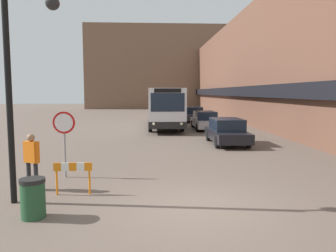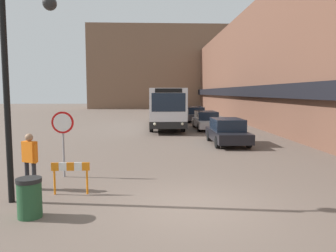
{
  "view_description": "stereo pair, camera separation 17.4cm",
  "coord_description": "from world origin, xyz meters",
  "px_view_note": "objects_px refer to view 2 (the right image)",
  "views": [
    {
      "loc": [
        -1.18,
        -8.2,
        2.95
      ],
      "look_at": [
        -0.29,
        8.41,
        1.25
      ],
      "focal_mm": 35.0,
      "sensor_mm": 36.0,
      "label": 1
    },
    {
      "loc": [
        -1.0,
        -8.2,
        2.95
      ],
      "look_at": [
        -0.29,
        8.41,
        1.25
      ],
      "focal_mm": 35.0,
      "sensor_mm": 36.0,
      "label": 2
    }
  ],
  "objects_px": {
    "street_lamp": "(18,72)",
    "stop_sign": "(63,130)",
    "parked_car_middle": "(206,120)",
    "city_bus": "(166,106)",
    "trash_bin": "(29,198)",
    "parked_car_back": "(195,114)",
    "construction_barricade": "(71,172)",
    "parked_car_front": "(227,131)",
    "pedestrian": "(30,156)"
  },
  "relations": [
    {
      "from": "parked_car_middle",
      "to": "parked_car_back",
      "type": "relative_size",
      "value": 1.04
    },
    {
      "from": "parked_car_middle",
      "to": "parked_car_back",
      "type": "height_order",
      "value": "parked_car_back"
    },
    {
      "from": "pedestrian",
      "to": "trash_bin",
      "type": "distance_m",
      "value": 2.5
    },
    {
      "from": "city_bus",
      "to": "trash_bin",
      "type": "distance_m",
      "value": 20.83
    },
    {
      "from": "city_bus",
      "to": "street_lamp",
      "type": "height_order",
      "value": "street_lamp"
    },
    {
      "from": "city_bus",
      "to": "trash_bin",
      "type": "xyz_separation_m",
      "value": [
        -3.94,
        -20.41,
        -1.3
      ]
    },
    {
      "from": "city_bus",
      "to": "trash_bin",
      "type": "bearing_deg",
      "value": -100.94
    },
    {
      "from": "pedestrian",
      "to": "construction_barricade",
      "type": "height_order",
      "value": "pedestrian"
    },
    {
      "from": "parked_car_front",
      "to": "stop_sign",
      "type": "xyz_separation_m",
      "value": [
        -7.36,
        -7.07,
        0.93
      ]
    },
    {
      "from": "parked_car_front",
      "to": "pedestrian",
      "type": "xyz_separation_m",
      "value": [
        -7.98,
        -8.51,
        0.3
      ]
    },
    {
      "from": "parked_car_middle",
      "to": "stop_sign",
      "type": "bearing_deg",
      "value": -116.56
    },
    {
      "from": "parked_car_middle",
      "to": "street_lamp",
      "type": "bearing_deg",
      "value": -114.08
    },
    {
      "from": "trash_bin",
      "to": "construction_barricade",
      "type": "relative_size",
      "value": 0.86
    },
    {
      "from": "city_bus",
      "to": "parked_car_front",
      "type": "xyz_separation_m",
      "value": [
        3.21,
        -9.6,
        -1.05
      ]
    },
    {
      "from": "parked_car_front",
      "to": "construction_barricade",
      "type": "bearing_deg",
      "value": -126.19
    },
    {
      "from": "stop_sign",
      "to": "street_lamp",
      "type": "relative_size",
      "value": 0.42
    },
    {
      "from": "parked_car_front",
      "to": "street_lamp",
      "type": "xyz_separation_m",
      "value": [
        -7.75,
        -9.68,
        2.75
      ]
    },
    {
      "from": "parked_car_back",
      "to": "stop_sign",
      "type": "relative_size",
      "value": 2.05
    },
    {
      "from": "parked_car_middle",
      "to": "pedestrian",
      "type": "relative_size",
      "value": 2.83
    },
    {
      "from": "stop_sign",
      "to": "parked_car_middle",
      "type": "bearing_deg",
      "value": 63.44
    },
    {
      "from": "parked_car_front",
      "to": "street_lamp",
      "type": "height_order",
      "value": "street_lamp"
    },
    {
      "from": "street_lamp",
      "to": "stop_sign",
      "type": "bearing_deg",
      "value": 81.56
    },
    {
      "from": "construction_barricade",
      "to": "parked_car_back",
      "type": "bearing_deg",
      "value": 74.53
    },
    {
      "from": "trash_bin",
      "to": "construction_barricade",
      "type": "distance_m",
      "value": 1.84
    },
    {
      "from": "parked_car_back",
      "to": "street_lamp",
      "type": "distance_m",
      "value": 25.91
    },
    {
      "from": "city_bus",
      "to": "stop_sign",
      "type": "xyz_separation_m",
      "value": [
        -4.15,
        -16.67,
        -0.11
      ]
    },
    {
      "from": "street_lamp",
      "to": "trash_bin",
      "type": "relative_size",
      "value": 5.82
    },
    {
      "from": "construction_barricade",
      "to": "parked_car_middle",
      "type": "bearing_deg",
      "value": 68.38
    },
    {
      "from": "stop_sign",
      "to": "trash_bin",
      "type": "bearing_deg",
      "value": -86.85
    },
    {
      "from": "construction_barricade",
      "to": "city_bus",
      "type": "bearing_deg",
      "value": 79.63
    },
    {
      "from": "construction_barricade",
      "to": "pedestrian",
      "type": "bearing_deg",
      "value": 157.99
    },
    {
      "from": "city_bus",
      "to": "stop_sign",
      "type": "distance_m",
      "value": 17.18
    },
    {
      "from": "trash_bin",
      "to": "parked_car_back",
      "type": "bearing_deg",
      "value": 74.44
    },
    {
      "from": "city_bus",
      "to": "parked_car_middle",
      "type": "bearing_deg",
      "value": -31.13
    },
    {
      "from": "parked_car_back",
      "to": "pedestrian",
      "type": "bearing_deg",
      "value": -108.82
    },
    {
      "from": "city_bus",
      "to": "pedestrian",
      "type": "bearing_deg",
      "value": -104.74
    },
    {
      "from": "street_lamp",
      "to": "trash_bin",
      "type": "xyz_separation_m",
      "value": [
        0.59,
        -1.13,
        -3.01
      ]
    },
    {
      "from": "parked_car_back",
      "to": "trash_bin",
      "type": "xyz_separation_m",
      "value": [
        -7.16,
        -25.69,
        -0.27
      ]
    },
    {
      "from": "stop_sign",
      "to": "pedestrian",
      "type": "distance_m",
      "value": 1.7
    },
    {
      "from": "construction_barricade",
      "to": "street_lamp",
      "type": "bearing_deg",
      "value": -150.95
    },
    {
      "from": "parked_car_middle",
      "to": "parked_car_back",
      "type": "distance_m",
      "value": 7.22
    },
    {
      "from": "parked_car_front",
      "to": "pedestrian",
      "type": "bearing_deg",
      "value": -133.14
    },
    {
      "from": "pedestrian",
      "to": "trash_bin",
      "type": "relative_size",
      "value": 1.81
    },
    {
      "from": "parked_car_middle",
      "to": "trash_bin",
      "type": "relative_size",
      "value": 5.14
    },
    {
      "from": "parked_car_back",
      "to": "parked_car_middle",
      "type": "bearing_deg",
      "value": -90.0
    },
    {
      "from": "construction_barricade",
      "to": "parked_car_front",
      "type": "bearing_deg",
      "value": 53.81
    },
    {
      "from": "parked_car_middle",
      "to": "parked_car_front",
      "type": "bearing_deg",
      "value": -90.0
    },
    {
      "from": "parked_car_front",
      "to": "street_lamp",
      "type": "relative_size",
      "value": 0.79
    },
    {
      "from": "parked_car_front",
      "to": "parked_car_back",
      "type": "relative_size",
      "value": 0.93
    },
    {
      "from": "parked_car_middle",
      "to": "street_lamp",
      "type": "xyz_separation_m",
      "value": [
        -7.75,
        -17.34,
        2.76
      ]
    }
  ]
}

